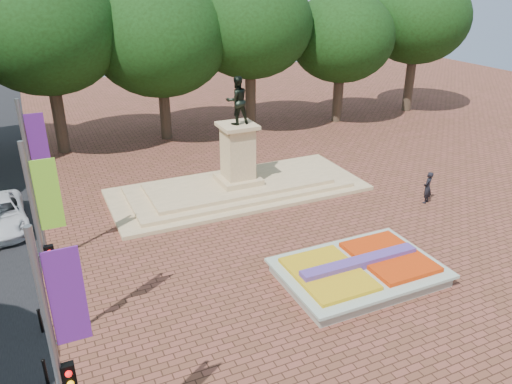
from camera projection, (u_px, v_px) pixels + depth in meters
ground at (311, 260)px, 21.26m from camera, size 90.00×90.00×0.00m
flower_bed at (360, 270)px, 19.84m from camera, size 6.30×4.30×0.91m
monument at (238, 177)px, 27.55m from camera, size 14.00×6.00×6.40m
tree_row_back at (212, 44)px, 34.40m from camera, size 44.80×8.80×10.43m
banner_poles at (45, 244)px, 14.75m from camera, size 0.88×11.17×7.00m
bollard_row at (43, 344)px, 15.71m from camera, size 0.12×13.12×0.98m
pedestrian at (427, 188)px, 26.22m from camera, size 0.75×0.67×1.73m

